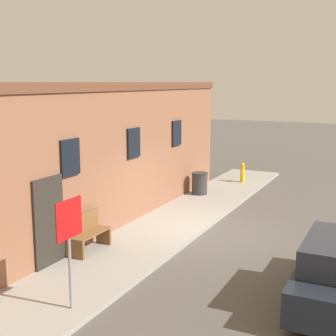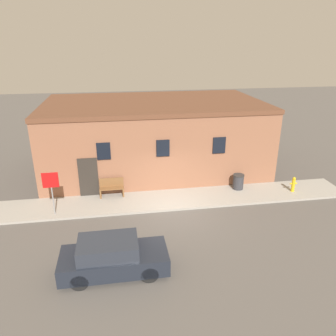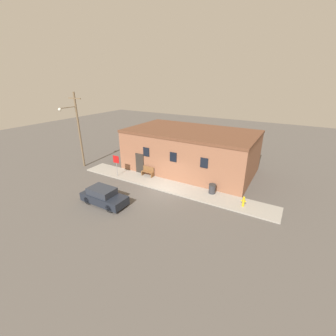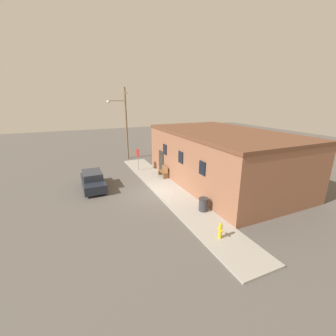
{
  "view_description": "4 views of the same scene",
  "coord_description": "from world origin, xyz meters",
  "px_view_note": "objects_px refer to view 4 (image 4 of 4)",
  "views": [
    {
      "loc": [
        -12.23,
        -4.79,
        4.34
      ],
      "look_at": [
        -0.04,
        1.15,
        1.84
      ],
      "focal_mm": 50.0,
      "sensor_mm": 36.0,
      "label": 1
    },
    {
      "loc": [
        -2.52,
        -13.94,
        7.89
      ],
      "look_at": [
        -0.04,
        1.15,
        1.84
      ],
      "focal_mm": 35.0,
      "sensor_mm": 36.0,
      "label": 2
    },
    {
      "loc": [
        9.4,
        -15.03,
        9.42
      ],
      "look_at": [
        -0.04,
        1.15,
        1.84
      ],
      "focal_mm": 24.0,
      "sensor_mm": 36.0,
      "label": 3
    },
    {
      "loc": [
        14.72,
        -5.45,
        6.87
      ],
      "look_at": [
        -0.04,
        1.15,
        1.84
      ],
      "focal_mm": 24.0,
      "sensor_mm": 36.0,
      "label": 4
    }
  ],
  "objects_px": {
    "bench": "(164,172)",
    "parked_car": "(93,181)",
    "utility_pole": "(125,121)",
    "fire_hydrant": "(220,231)",
    "stop_sign": "(138,155)",
    "trash_bin": "(203,204)"
  },
  "relations": [
    {
      "from": "bench",
      "to": "parked_car",
      "type": "relative_size",
      "value": 0.33
    },
    {
      "from": "utility_pole",
      "to": "parked_car",
      "type": "distance_m",
      "value": 10.06
    },
    {
      "from": "fire_hydrant",
      "to": "stop_sign",
      "type": "relative_size",
      "value": 0.4
    },
    {
      "from": "fire_hydrant",
      "to": "utility_pole",
      "type": "bearing_deg",
      "value": -178.96
    },
    {
      "from": "utility_pole",
      "to": "parked_car",
      "type": "bearing_deg",
      "value": -30.36
    },
    {
      "from": "bench",
      "to": "parked_car",
      "type": "xyz_separation_m",
      "value": [
        0.01,
        -6.08,
        0.09
      ]
    },
    {
      "from": "fire_hydrant",
      "to": "parked_car",
      "type": "distance_m",
      "value": 10.95
    },
    {
      "from": "fire_hydrant",
      "to": "parked_car",
      "type": "xyz_separation_m",
      "value": [
        -9.73,
        -5.03,
        0.11
      ]
    },
    {
      "from": "fire_hydrant",
      "to": "parked_car",
      "type": "bearing_deg",
      "value": -152.68
    },
    {
      "from": "fire_hydrant",
      "to": "bench",
      "type": "distance_m",
      "value": 9.8
    },
    {
      "from": "stop_sign",
      "to": "bench",
      "type": "height_order",
      "value": "stop_sign"
    },
    {
      "from": "fire_hydrant",
      "to": "stop_sign",
      "type": "height_order",
      "value": "stop_sign"
    },
    {
      "from": "utility_pole",
      "to": "fire_hydrant",
      "type": "bearing_deg",
      "value": 1.04
    },
    {
      "from": "fire_hydrant",
      "to": "utility_pole",
      "type": "distance_m",
      "value": 18.2
    },
    {
      "from": "trash_bin",
      "to": "utility_pole",
      "type": "xyz_separation_m",
      "value": [
        -14.94,
        -1.15,
        3.94
      ]
    },
    {
      "from": "stop_sign",
      "to": "trash_bin",
      "type": "distance_m",
      "value": 9.77
    },
    {
      "from": "bench",
      "to": "stop_sign",
      "type": "bearing_deg",
      "value": -150.32
    },
    {
      "from": "parked_car",
      "to": "trash_bin",
      "type": "bearing_deg",
      "value": 40.3
    },
    {
      "from": "stop_sign",
      "to": "bench",
      "type": "relative_size",
      "value": 1.69
    },
    {
      "from": "fire_hydrant",
      "to": "stop_sign",
      "type": "xyz_separation_m",
      "value": [
        -12.45,
        -0.49,
        1.08
      ]
    },
    {
      "from": "parked_car",
      "to": "fire_hydrant",
      "type": "bearing_deg",
      "value": 27.32
    },
    {
      "from": "utility_pole",
      "to": "parked_car",
      "type": "height_order",
      "value": "utility_pole"
    }
  ]
}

